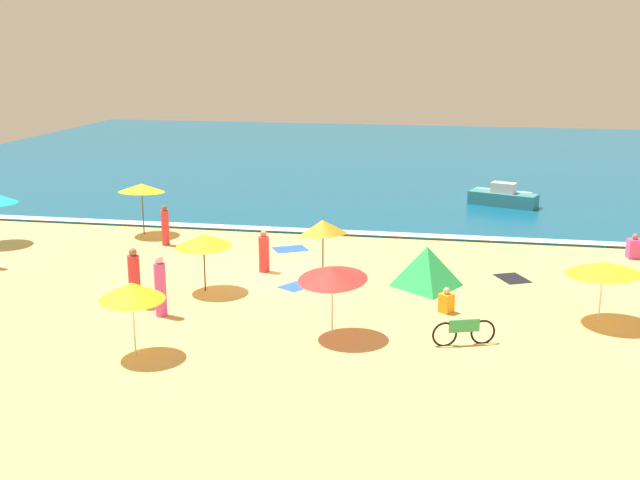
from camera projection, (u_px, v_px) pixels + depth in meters
name	position (u px, v px, depth m)	size (l,w,h in m)	color
ground_plane	(284.00, 274.00, 28.16)	(60.00, 60.00, 0.00)	#E5B26B
ocean_water	(375.00, 159.00, 54.80)	(60.00, 44.00, 0.10)	#0F567A
wave_breaker_foam	(317.00, 231.00, 34.13)	(57.00, 0.70, 0.01)	white
beach_umbrella_0	(142.00, 188.00, 33.47)	(2.51, 2.52, 2.26)	#4C3823
beach_umbrella_1	(323.00, 227.00, 27.43)	(2.34, 2.33, 2.14)	#4C3823
beach_umbrella_2	(603.00, 268.00, 23.03)	(2.30, 2.29, 1.93)	silver
beach_umbrella_5	(204.00, 240.00, 25.92)	(2.64, 2.64, 2.00)	#4C3823
beach_umbrella_6	(332.00, 274.00, 21.89)	(2.48, 2.50, 2.13)	silver
beach_umbrella_8	(132.00, 291.00, 20.56)	(2.42, 2.43, 2.07)	silver
beach_tent	(427.00, 266.00, 26.71)	(2.25, 2.52, 1.40)	green
parked_bicycle	(464.00, 332.00, 21.62)	(1.73, 0.68, 0.76)	black
beachgoer_1	(634.00, 248.00, 30.17)	(0.54, 0.54, 0.97)	#D84CA5
beachgoer_2	(160.00, 287.00, 23.76)	(0.38, 0.38, 1.91)	#D84CA5
beachgoer_3	(165.00, 226.00, 31.99)	(0.40, 0.40, 1.66)	red
beachgoer_4	(134.00, 279.00, 24.65)	(0.51, 0.51, 1.89)	red
beachgoer_7	(446.00, 302.00, 24.20)	(0.52, 0.52, 0.80)	orange
beachgoer_8	(264.00, 253.00, 28.35)	(0.51, 0.51, 1.53)	red
beach_towel_0	(290.00, 249.00, 31.54)	(1.62, 1.49, 0.01)	blue
beach_towel_2	(303.00, 284.00, 27.04)	(1.65, 1.92, 0.01)	blue
beach_towel_3	(512.00, 278.00, 27.68)	(1.36, 1.53, 0.01)	black
small_boat_0	(500.00, 197.00, 40.06)	(3.20, 2.18, 0.54)	white
small_boat_1	(503.00, 198.00, 39.17)	(3.51, 2.16, 1.16)	teal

